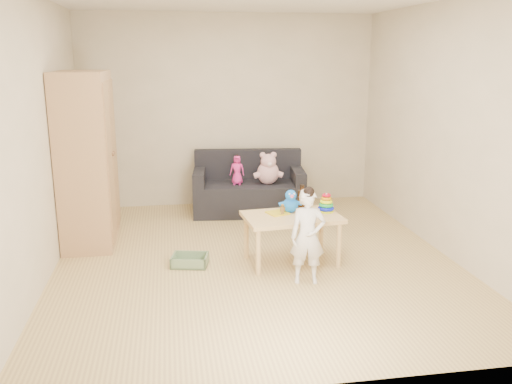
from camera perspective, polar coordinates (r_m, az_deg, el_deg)
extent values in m
plane|color=tan|center=(5.64, -0.09, -7.05)|extent=(4.50, 4.50, 0.00)
plane|color=beige|center=(7.53, -2.87, 8.50)|extent=(4.00, 0.00, 4.00)
plane|color=beige|center=(3.15, 6.46, 0.40)|extent=(4.00, 0.00, 4.00)
plane|color=beige|center=(5.37, -21.75, 5.21)|extent=(0.00, 4.50, 4.50)
plane|color=beige|center=(5.97, 19.35, 6.22)|extent=(0.00, 4.50, 4.50)
cube|color=tan|center=(6.22, -17.37, 3.34)|extent=(0.52, 1.05, 1.89)
cube|color=black|center=(7.22, -0.76, -0.59)|extent=(1.51, 0.87, 0.41)
cube|color=#E0B67B|center=(5.49, 3.77, -4.94)|extent=(1.00, 0.68, 0.50)
imported|color=white|center=(4.97, 5.46, -4.82)|extent=(0.35, 0.26, 0.86)
imported|color=#ED2C96|center=(7.04, -2.00, 2.29)|extent=(0.22, 0.17, 0.37)
cylinder|color=#D3EE0C|center=(5.57, 7.37, -1.97)|extent=(0.15, 0.15, 0.02)
cylinder|color=silver|center=(5.54, 7.40, -1.07)|extent=(0.02, 0.02, 0.18)
torus|color=#0E1DE3|center=(5.56, 7.38, -1.71)|extent=(0.17, 0.17, 0.04)
torus|color=green|center=(5.55, 7.39, -1.35)|extent=(0.15, 0.15, 0.04)
torus|color=#F5FF0D|center=(5.54, 7.41, -0.99)|extent=(0.13, 0.13, 0.03)
torus|color=#CC820A|center=(5.53, 7.42, -0.66)|extent=(0.11, 0.11, 0.03)
torus|color=red|center=(5.52, 7.43, -0.34)|extent=(0.09, 0.09, 0.03)
cylinder|color=black|center=(5.61, 4.85, -0.81)|extent=(0.09, 0.09, 0.20)
cylinder|color=black|center=(5.59, 4.87, 0.33)|extent=(0.04, 0.04, 0.06)
cylinder|color=black|center=(5.58, 4.88, 0.66)|extent=(0.05, 0.05, 0.02)
cube|color=gold|center=(5.46, 2.28, -2.21)|extent=(0.24, 0.24, 0.01)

